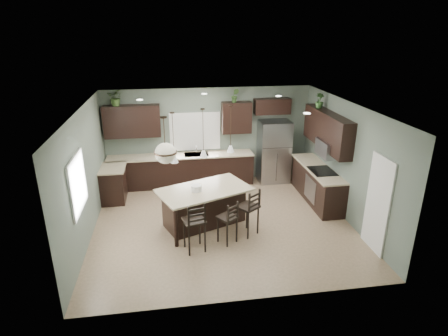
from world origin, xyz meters
TOP-DOWN VIEW (x-y plane):
  - ground at (0.00, 0.00)m, footprint 6.00×6.00m
  - pantry_door at (2.98, -1.55)m, footprint 0.04×0.82m
  - window_back at (-0.40, 2.73)m, footprint 1.35×0.02m
  - window_left at (-2.98, -0.80)m, footprint 0.02×1.10m
  - left_return_cabs at (-2.70, 1.70)m, footprint 0.60×0.90m
  - left_return_countertop at (-2.68, 1.70)m, footprint 0.66×0.96m
  - back_lower_cabs at (-0.85, 2.45)m, footprint 4.20×0.60m
  - back_countertop at (-0.85, 2.43)m, footprint 4.20×0.66m
  - sink_inset at (-0.40, 2.43)m, footprint 0.70×0.45m
  - faucet at (-0.40, 2.40)m, footprint 0.02×0.02m
  - back_upper_left at (-2.15, 2.58)m, footprint 1.55×0.34m
  - back_upper_right at (0.80, 2.58)m, footprint 0.85×0.34m
  - fridge_header at (1.85, 2.58)m, footprint 1.05×0.34m
  - right_lower_cabs at (2.70, 0.87)m, footprint 0.60×2.35m
  - right_countertop at (2.68, 0.87)m, footprint 0.66×2.35m
  - cooktop at (2.68, 0.60)m, footprint 0.58×0.75m
  - wall_oven_front at (2.40, 0.60)m, footprint 0.01×0.72m
  - right_upper_cabs at (2.83, 0.87)m, footprint 0.34×2.35m
  - microwave at (2.78, 0.60)m, footprint 0.40×0.75m
  - refrigerator at (1.91, 2.40)m, footprint 0.90×0.74m
  - kitchen_island at (-0.42, -0.03)m, footprint 2.34×1.84m
  - serving_dish at (-0.61, -0.11)m, footprint 0.24×0.24m
  - bar_stool_left at (-0.75, -1.06)m, footprint 0.51×0.51m
  - bar_stool_center at (-0.02, -0.86)m, footprint 0.51×0.51m
  - bar_stool_right at (0.48, -0.58)m, footprint 0.58×0.58m
  - pendant_left at (-1.07, -0.29)m, footprint 0.17×0.17m
  - pendant_center at (-0.42, -0.03)m, footprint 0.17×0.17m
  - pendant_right at (0.23, 0.23)m, footprint 0.17×0.17m
  - chandelier at (-1.25, -0.69)m, footprint 0.47×0.47m
  - plant_back_left at (-2.52, 2.55)m, footprint 0.48×0.44m
  - plant_back_right at (0.74, 2.55)m, footprint 0.25×0.22m
  - plant_right_wall at (2.80, 1.44)m, footprint 0.23×0.23m
  - room_shell at (0.00, 0.00)m, footprint 6.00×6.00m

SIDE VIEW (x-z plane):
  - ground at x=0.00m, z-range 0.00..0.00m
  - left_return_cabs at x=-2.70m, z-range 0.00..0.90m
  - back_lower_cabs at x=-0.85m, z-range 0.00..0.90m
  - right_lower_cabs at x=2.70m, z-range 0.00..0.90m
  - wall_oven_front at x=2.40m, z-range 0.15..0.75m
  - kitchen_island at x=-0.42m, z-range 0.00..0.92m
  - bar_stool_center at x=-0.02m, z-range 0.00..0.99m
  - bar_stool_right at x=0.48m, z-range 0.00..1.12m
  - bar_stool_left at x=-0.75m, z-range 0.00..1.14m
  - left_return_countertop at x=-2.68m, z-range 0.90..0.94m
  - back_countertop at x=-0.85m, z-range 0.90..0.94m
  - right_countertop at x=2.68m, z-range 0.90..0.94m
  - refrigerator at x=1.91m, z-range 0.00..1.85m
  - sink_inset at x=-0.40m, z-range 0.93..0.94m
  - cooktop at x=2.68m, z-range 0.93..0.95m
  - serving_dish at x=-0.61m, z-range 0.92..1.06m
  - pantry_door at x=2.98m, z-range 0.00..2.04m
  - faucet at x=-0.40m, z-range 0.94..1.22m
  - window_back at x=-0.40m, z-range 1.05..2.05m
  - window_left at x=-2.98m, z-range 1.05..2.05m
  - microwave at x=2.78m, z-range 1.35..1.75m
  - room_shell at x=0.00m, z-range -1.30..4.70m
  - back_upper_left at x=-2.15m, z-range 1.50..2.40m
  - back_upper_right at x=0.80m, z-range 1.50..2.40m
  - right_upper_cabs at x=2.83m, z-range 1.50..2.40m
  - fridge_header at x=1.85m, z-range 2.02..2.48m
  - pendant_left at x=-1.07m, z-range 1.70..2.80m
  - pendant_center at x=-0.42m, z-range 1.70..2.80m
  - pendant_right at x=0.23m, z-range 1.70..2.80m
  - chandelier at x=-1.25m, z-range 1.84..2.80m
  - plant_right_wall at x=2.80m, z-range 2.40..2.79m
  - plant_back_right at x=0.74m, z-range 2.40..2.79m
  - plant_back_left at x=-2.52m, z-range 2.40..2.86m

